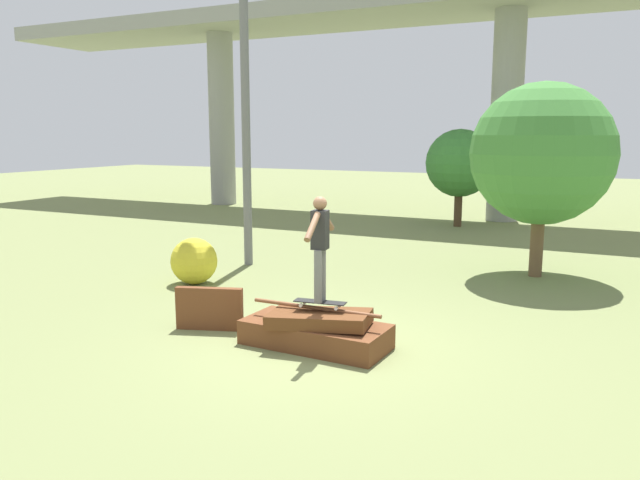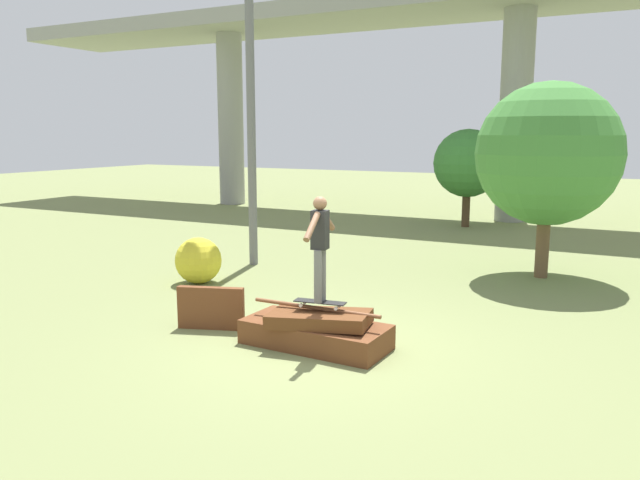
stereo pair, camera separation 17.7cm
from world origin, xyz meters
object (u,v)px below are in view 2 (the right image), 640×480
(tree_behind_left, at_px, (548,154))
(tree_behind_right, at_px, (468,164))
(utility_pole, at_px, (251,97))
(bush_yellow_flowering, at_px, (198,261))
(skateboard, at_px, (320,302))
(skater, at_px, (320,242))

(tree_behind_left, xyz_separation_m, tree_behind_right, (-3.37, 6.64, -0.55))
(utility_pole, xyz_separation_m, bush_yellow_flowering, (0.04, -2.15, -3.45))
(tree_behind_right, distance_m, bush_yellow_flowering, 11.06)
(skateboard, height_order, utility_pole, utility_pole)
(tree_behind_left, height_order, tree_behind_right, tree_behind_left)
(utility_pole, height_order, bush_yellow_flowering, utility_pole)
(skateboard, xyz_separation_m, bush_yellow_flowering, (-4.10, 2.38, -0.20))
(utility_pole, xyz_separation_m, tree_behind_left, (6.36, 1.74, -1.26))
(skater, xyz_separation_m, utility_pole, (-4.14, 4.53, 2.35))
(skateboard, xyz_separation_m, utility_pole, (-4.14, 4.53, 3.25))
(tree_behind_left, bearing_deg, skateboard, -109.44)
(bush_yellow_flowering, bearing_deg, skateboard, -30.14)
(skater, bearing_deg, skateboard, 14.04)
(utility_pole, distance_m, tree_behind_left, 6.71)
(skateboard, height_order, skater, skater)
(bush_yellow_flowering, bearing_deg, tree_behind_right, 74.37)
(skater, bearing_deg, utility_pole, 132.41)
(bush_yellow_flowering, bearing_deg, skater, -30.14)
(skateboard, distance_m, bush_yellow_flowering, 4.74)
(skateboard, bearing_deg, bush_yellow_flowering, 149.86)
(skateboard, height_order, tree_behind_left, tree_behind_left)
(utility_pole, distance_m, tree_behind_right, 9.08)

